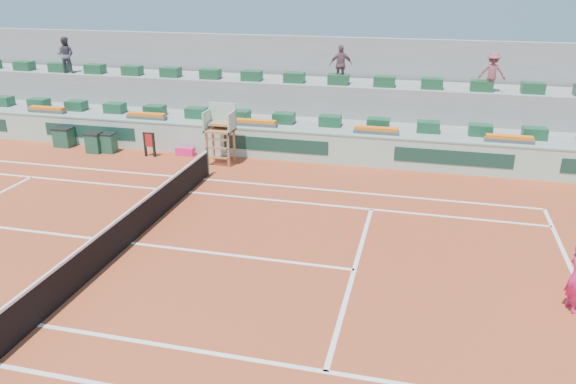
# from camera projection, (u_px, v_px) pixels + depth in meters

# --- Properties ---
(ground) EXTENTS (90.00, 90.00, 0.00)m
(ground) POSITION_uv_depth(u_px,v_px,m) (131.00, 243.00, 16.01)
(ground) COLOR #A23D1F
(ground) RESTS_ON ground
(seating_tier_lower) EXTENTS (36.00, 4.00, 1.20)m
(seating_tier_lower) POSITION_uv_depth(u_px,v_px,m) (246.00, 128.00, 25.45)
(seating_tier_lower) COLOR #969694
(seating_tier_lower) RESTS_ON ground
(seating_tier_upper) EXTENTS (36.00, 2.40, 2.60)m
(seating_tier_upper) POSITION_uv_depth(u_px,v_px,m) (256.00, 106.00, 26.64)
(seating_tier_upper) COLOR #969694
(seating_tier_upper) RESTS_ON ground
(stadium_back_wall) EXTENTS (36.00, 0.40, 4.40)m
(stadium_back_wall) POSITION_uv_depth(u_px,v_px,m) (265.00, 81.00, 27.76)
(stadium_back_wall) COLOR #969694
(stadium_back_wall) RESTS_ON ground
(player_bag) EXTENTS (0.78, 0.34, 0.34)m
(player_bag) POSITION_uv_depth(u_px,v_px,m) (185.00, 151.00, 23.65)
(player_bag) COLOR #FC2081
(player_bag) RESTS_ON ground
(spectator_left) EXTENTS (0.97, 0.83, 1.73)m
(spectator_left) POSITION_uv_depth(u_px,v_px,m) (66.00, 55.00, 27.31)
(spectator_left) COLOR #4A4955
(spectator_left) RESTS_ON seating_tier_upper
(spectator_mid) EXTENTS (1.07, 0.67, 1.69)m
(spectator_mid) POSITION_uv_depth(u_px,v_px,m) (341.00, 65.00, 24.46)
(spectator_mid) COLOR #754E5C
(spectator_mid) RESTS_ON seating_tier_upper
(spectator_right) EXTENTS (1.11, 0.71, 1.62)m
(spectator_right) POSITION_uv_depth(u_px,v_px,m) (492.00, 72.00, 22.86)
(spectator_right) COLOR #8C4652
(spectator_right) RESTS_ON seating_tier_upper
(court_lines) EXTENTS (23.89, 11.09, 0.01)m
(court_lines) POSITION_uv_depth(u_px,v_px,m) (131.00, 243.00, 16.01)
(court_lines) COLOR white
(court_lines) RESTS_ON ground
(tennis_net) EXTENTS (0.10, 11.97, 1.10)m
(tennis_net) POSITION_uv_depth(u_px,v_px,m) (129.00, 226.00, 15.81)
(tennis_net) COLOR black
(tennis_net) RESTS_ON ground
(advertising_hoarding) EXTENTS (36.00, 0.34, 1.26)m
(advertising_hoarding) POSITION_uv_depth(u_px,v_px,m) (230.00, 141.00, 23.45)
(advertising_hoarding) COLOR #A0CAB6
(advertising_hoarding) RESTS_ON ground
(umpire_chair) EXTENTS (1.10, 0.90, 2.40)m
(umpire_chair) POSITION_uv_depth(u_px,v_px,m) (221.00, 126.00, 22.21)
(umpire_chair) COLOR #9C633B
(umpire_chair) RESTS_ON ground
(seat_row_lower) EXTENTS (32.90, 0.60, 0.44)m
(seat_row_lower) POSITION_uv_depth(u_px,v_px,m) (239.00, 115.00, 24.34)
(seat_row_lower) COLOR #1A4E2F
(seat_row_lower) RESTS_ON seating_tier_lower
(seat_row_upper) EXTENTS (32.90, 0.60, 0.44)m
(seat_row_upper) POSITION_uv_depth(u_px,v_px,m) (252.00, 76.00, 25.55)
(seat_row_upper) COLOR #1A4E2F
(seat_row_upper) RESTS_ON seating_tier_upper
(flower_planters) EXTENTS (26.80, 0.36, 0.28)m
(flower_planters) POSITION_uv_depth(u_px,v_px,m) (200.00, 120.00, 23.99)
(flower_planters) COLOR #535353
(flower_planters) RESTS_ON seating_tier_lower
(drink_cooler_a) EXTENTS (0.63, 0.55, 0.84)m
(drink_cooler_a) POSITION_uv_depth(u_px,v_px,m) (108.00, 143.00, 23.94)
(drink_cooler_a) COLOR #184935
(drink_cooler_a) RESTS_ON ground
(drink_cooler_b) EXTENTS (0.65, 0.56, 0.84)m
(drink_cooler_b) POSITION_uv_depth(u_px,v_px,m) (94.00, 143.00, 23.94)
(drink_cooler_b) COLOR #184935
(drink_cooler_b) RESTS_ON ground
(drink_cooler_c) EXTENTS (0.80, 0.69, 0.84)m
(drink_cooler_c) POSITION_uv_depth(u_px,v_px,m) (64.00, 137.00, 24.80)
(drink_cooler_c) COLOR #184935
(drink_cooler_c) RESTS_ON ground
(towel_rack) EXTENTS (0.52, 0.09, 1.03)m
(towel_rack) POSITION_uv_depth(u_px,v_px,m) (149.00, 143.00, 23.33)
(towel_rack) COLOR black
(towel_rack) RESTS_ON ground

